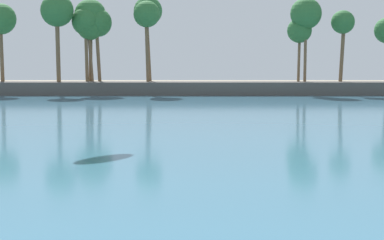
{
  "coord_description": "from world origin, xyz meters",
  "views": [
    {
      "loc": [
        -0.72,
        -8.51,
        5.14
      ],
      "look_at": [
        -0.82,
        11.84,
        3.1
      ],
      "focal_mm": 59.34,
      "sensor_mm": 36.0,
      "label": 1
    }
  ],
  "objects": [
    {
      "name": "palm_headland",
      "position": [
        -3.25,
        76.64,
        4.84
      ],
      "size": [
        105.29,
        6.74,
        13.32
      ],
      "color": "#514C47",
      "rests_on": "ground"
    },
    {
      "name": "sea",
      "position": [
        0.0,
        61.9,
        0.03
      ],
      "size": [
        220.0,
        109.61,
        0.06
      ],
      "primitive_type": "cube",
      "color": "#386B84",
      "rests_on": "ground"
    }
  ]
}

